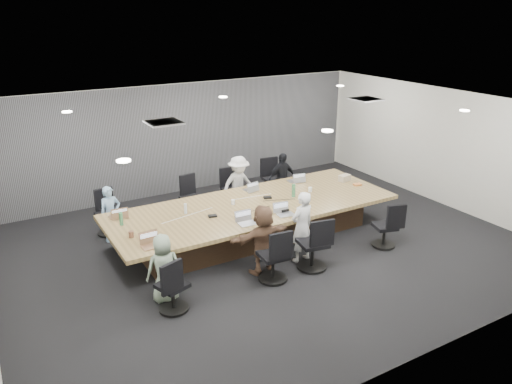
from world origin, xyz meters
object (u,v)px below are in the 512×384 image
mug_brown (131,234)px  chair_1 (191,202)px  person_0 (111,214)px  person_2 (239,185)px  bottle_clear (186,209)px  laptop_0 (118,216)px  laptop_5 (248,224)px  chair_0 (107,218)px  conference_table (254,220)px  person_4 (164,268)px  chair_2 (232,193)px  laptop_4 (152,246)px  snack_packet (357,185)px  chair_4 (172,290)px  bottle_green_left (121,219)px  chair_5 (273,259)px  person_3 (282,179)px  stapler (285,211)px  laptop_6 (286,215)px  chair_3 (274,183)px  laptop_2 (250,190)px  laptop_3 (295,181)px  person_5 (263,239)px  chair_6 (312,247)px  person_6 (302,227)px  chair_7 (385,230)px  bottle_green_right (294,191)px  canvas_bag (345,178)px

mug_brown → chair_1: bearing=44.8°
person_0 → mug_brown: bearing=-97.1°
person_2 → bottle_clear: bearing=-152.1°
laptop_0 → laptop_5: 2.58m
chair_1 → chair_0: bearing=-5.6°
laptop_5 → conference_table: bearing=56.9°
person_4 → chair_2: bearing=-129.3°
laptop_4 → snack_packet: bearing=4.0°
chair_4 → bottle_clear: bottle_clear is taller
person_0 → bottle_green_left: size_ratio=4.71×
chair_4 → person_2: person_2 is taller
chair_2 → chair_1: bearing=2.2°
bottle_clear → snack_packet: 4.07m
laptop_5 → chair_5: bearing=-86.8°
person_3 → stapler: person_3 is taller
person_3 → laptop_6: 2.52m
chair_4 → laptop_5: 2.12m
chair_0 → stapler: (2.94, -2.38, 0.40)m
person_2 → snack_packet: size_ratio=7.77×
chair_1 → chair_4: (-1.78, -3.40, 0.01)m
laptop_5 → chair_0: bearing=132.1°
chair_0 → person_0: size_ratio=0.63×
stapler → mug_brown: bearing=164.9°
chair_3 → chair_5: size_ratio=1.06×
laptop_2 → laptop_3: (1.19, 0.00, 0.00)m
laptop_0 → chair_1: bearing=-151.7°
chair_2 → person_0: person_0 is taller
laptop_4 → conference_table: bearing=15.0°
laptop_0 → mug_brown: 1.05m
person_5 → chair_6: bearing=155.2°
chair_5 → bottle_green_left: 2.95m
chair_6 → laptop_6: bearing=100.4°
person_6 → chair_3: bearing=-120.2°
chair_1 → chair_4: chair_4 is taller
person_4 → laptop_3: bearing=-148.2°
chair_5 → chair_7: bearing=4.7°
conference_table → bottle_green_right: bearing=-1.9°
conference_table → person_4: size_ratio=5.10×
laptop_2 → person_6: size_ratio=0.22×
chair_1 → chair_2: bearing=174.4°
laptop_2 → stapler: stapler is taller
laptop_4 → bottle_clear: 1.52m
laptop_3 → laptop_4: 4.35m
canvas_bag → person_3: bearing=132.3°
laptop_0 → mug_brown: mug_brown is taller
chair_7 → canvas_bag: 2.05m
snack_packet → chair_7: bearing=-110.9°
chair_4 → person_4: (0.00, 0.35, 0.22)m
person_4 → stapler: 2.89m
conference_table → canvas_bag: size_ratio=22.11×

